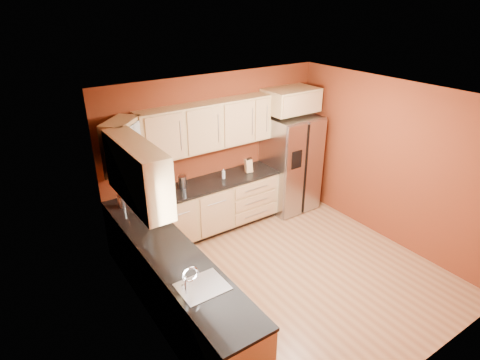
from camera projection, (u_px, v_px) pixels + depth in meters
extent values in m
plane|color=#925B38|center=(289.00, 275.00, 5.84)|extent=(4.00, 4.00, 0.00)
plane|color=silver|center=(301.00, 98.00, 4.74)|extent=(4.00, 4.00, 0.00)
cube|color=maroon|center=(216.00, 151.00, 6.79)|extent=(4.00, 0.04, 2.60)
cube|color=maroon|center=(435.00, 275.00, 3.79)|extent=(4.00, 0.04, 2.60)
cube|color=maroon|center=(153.00, 244.00, 4.27)|extent=(0.04, 4.00, 2.60)
cube|color=maroon|center=(390.00, 163.00, 6.31)|extent=(0.04, 4.00, 2.60)
cube|color=#A88252|center=(198.00, 212.00, 6.65)|extent=(2.90, 0.60, 0.88)
cube|color=#A88252|center=(183.00, 296.00, 4.79)|extent=(0.60, 2.80, 0.88)
cube|color=black|center=(198.00, 187.00, 6.45)|extent=(2.90, 0.62, 0.04)
cube|color=black|center=(181.00, 264.00, 4.60)|extent=(0.62, 2.80, 0.04)
cube|color=#A88252|center=(207.00, 126.00, 6.32)|extent=(2.30, 0.33, 0.75)
cube|color=#A88252|center=(137.00, 173.00, 4.68)|extent=(0.33, 1.35, 0.75)
cube|color=#A88252|center=(123.00, 147.00, 5.47)|extent=(0.67, 0.67, 0.75)
cube|color=#A88252|center=(291.00, 100.00, 6.94)|extent=(0.92, 0.60, 0.40)
cube|color=#A8A8AC|center=(290.00, 163.00, 7.37)|extent=(0.90, 0.75, 1.78)
cube|color=white|center=(173.00, 246.00, 3.80)|extent=(0.03, 0.90, 1.00)
cylinder|color=#A8A8AC|center=(122.00, 201.00, 5.76)|extent=(0.11, 0.11, 0.18)
cylinder|color=#A8A8AC|center=(183.00, 182.00, 6.32)|extent=(0.14, 0.14, 0.21)
cube|color=tan|center=(249.00, 166.00, 6.89)|extent=(0.13, 0.13, 0.23)
cylinder|color=silver|center=(223.00, 174.00, 6.66)|extent=(0.07, 0.07, 0.17)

